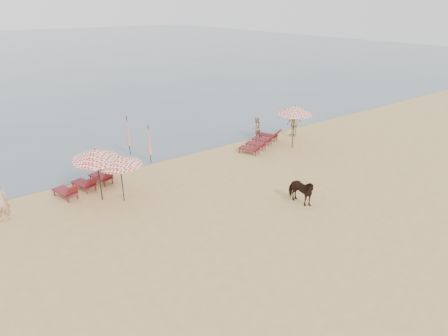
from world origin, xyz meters
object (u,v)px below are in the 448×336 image
at_px(beachgoer_right_a, 256,128).
at_px(umbrella_open_left_a, 119,160).
at_px(umbrella_open_left_b, 96,155).
at_px(umbrella_open_right, 295,110).
at_px(beachgoer_right_b, 294,124).
at_px(umbrella_closed_right, 149,140).
at_px(lounger_cluster_right, 262,141).
at_px(cow, 300,191).
at_px(lounger_cluster_left, 86,183).
at_px(umbrella_closed_left, 128,131).
at_px(beachgoer_left, 0,201).

bearing_deg(beachgoer_right_a, umbrella_open_left_a, 8.53).
xyz_separation_m(umbrella_open_left_b, umbrella_open_right, (12.49, -0.28, 0.19)).
distance_m(umbrella_open_left_b, beachgoer_right_b, 14.40).
bearing_deg(umbrella_closed_right, lounger_cluster_right, -13.69).
relative_size(umbrella_open_right, beachgoer_right_b, 1.50).
bearing_deg(cow, umbrella_open_right, 40.89).
bearing_deg(umbrella_closed_right, lounger_cluster_left, -161.79).
bearing_deg(lounger_cluster_right, umbrella_open_right, -66.44).
height_order(umbrella_closed_left, beachgoer_right_a, umbrella_closed_left).
height_order(umbrella_open_right, umbrella_closed_left, umbrella_open_right).
bearing_deg(umbrella_open_left_b, lounger_cluster_right, 17.21).
bearing_deg(beachgoer_right_b, lounger_cluster_left, 19.87).
relative_size(umbrella_open_right, umbrella_closed_right, 1.19).
height_order(umbrella_closed_left, umbrella_closed_right, umbrella_closed_left).
height_order(umbrella_closed_right, beachgoer_left, umbrella_closed_right).
distance_m(cow, beachgoer_right_a, 9.46).
bearing_deg(umbrella_open_left_a, beachgoer_left, 146.96).
distance_m(umbrella_open_left_a, beachgoer_left, 5.21).
relative_size(lounger_cluster_left, umbrella_open_left_a, 1.31).
height_order(umbrella_open_left_b, beachgoer_right_b, umbrella_open_left_b).
height_order(lounger_cluster_left, umbrella_closed_left, umbrella_closed_left).
xyz_separation_m(cow, beachgoer_left, (-11.51, 6.44, 0.26)).
relative_size(lounger_cluster_left, umbrella_closed_left, 1.22).
relative_size(umbrella_closed_left, cow, 1.61).
relative_size(lounger_cluster_left, umbrella_open_left_b, 1.13).
bearing_deg(beachgoer_right_b, umbrella_closed_left, 2.45).
bearing_deg(lounger_cluster_left, umbrella_open_left_a, -80.46).
bearing_deg(umbrella_open_left_b, beachgoer_right_b, 17.20).
relative_size(umbrella_closed_right, beachgoer_right_b, 1.26).
bearing_deg(umbrella_open_right, umbrella_closed_right, 174.34).
bearing_deg(cow, umbrella_closed_right, 106.02).
bearing_deg(umbrella_open_right, umbrella_open_left_b, -167.44).
relative_size(umbrella_open_left_a, beachgoer_left, 1.27).
distance_m(umbrella_open_right, beachgoer_right_b, 2.88).
height_order(lounger_cluster_left, cow, cow).
height_order(umbrella_open_left_a, umbrella_closed_left, umbrella_closed_left).
relative_size(umbrella_open_right, beachgoer_left, 1.53).
height_order(umbrella_open_left_b, beachgoer_right_a, umbrella_open_left_b).
relative_size(lounger_cluster_right, umbrella_closed_right, 1.64).
distance_m(umbrella_closed_left, beachgoer_right_a, 8.71).
xyz_separation_m(lounger_cluster_right, umbrella_open_right, (1.47, -1.31, 2.13)).
bearing_deg(umbrella_closed_right, cow, -67.49).
relative_size(beachgoer_right_a, beachgoer_right_b, 0.81).
distance_m(lounger_cluster_right, beachgoer_right_b, 3.31).
bearing_deg(beachgoer_right_a, lounger_cluster_right, 54.50).
distance_m(umbrella_open_left_a, umbrella_closed_left, 6.13).
relative_size(umbrella_open_left_a, cow, 1.49).
xyz_separation_m(umbrella_open_left_a, umbrella_closed_right, (3.07, 3.50, -0.64)).
bearing_deg(lounger_cluster_left, lounger_cluster_right, -19.90).
bearing_deg(lounger_cluster_left, umbrella_open_left_b, -95.82).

